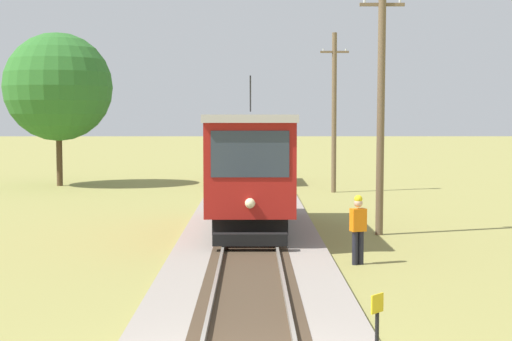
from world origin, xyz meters
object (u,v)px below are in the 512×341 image
object	(u,v)px
trackside_signal_marker	(377,328)
track_worker	(358,226)
freight_car	(251,155)
tree_right_near	(58,87)
utility_pole_mid	(334,111)
utility_pole_near_tram	(381,102)
red_tram	(250,166)

from	to	relation	value
trackside_signal_marker	track_worker	world-z (taller)	track_worker
freight_car	tree_right_near	size ratio (longest dim) A/B	0.63
trackside_signal_marker	track_worker	xyz separation A→B (m)	(0.86, 8.11, 0.32)
tree_right_near	utility_pole_mid	bearing A→B (deg)	-13.80
utility_pole_mid	freight_car	bearing A→B (deg)	128.52
utility_pole_near_tram	trackside_signal_marker	xyz separation A→B (m)	(-2.22, -12.88, -3.55)
utility_pole_near_tram	trackside_signal_marker	world-z (taller)	utility_pole_near_tram
trackside_signal_marker	track_worker	bearing A→B (deg)	83.95
utility_pole_near_tram	tree_right_near	distance (m)	22.41
red_tram	utility_pole_near_tram	distance (m)	4.59
red_tram	tree_right_near	distance (m)	19.94
freight_car	trackside_signal_marker	xyz separation A→B (m)	(1.89, -31.54, -0.89)
freight_car	utility_pole_near_tram	bearing A→B (deg)	-77.59
freight_car	track_worker	size ratio (longest dim) A/B	2.91
red_tram	utility_pole_mid	size ratio (longest dim) A/B	1.09
utility_pole_near_tram	trackside_signal_marker	bearing A→B (deg)	-99.77
utility_pole_near_tram	tree_right_near	bearing A→B (deg)	130.33
freight_car	utility_pole_mid	distance (m)	7.04
freight_car	trackside_signal_marker	bearing A→B (deg)	-86.57
red_tram	tree_right_near	bearing A→B (deg)	121.83
utility_pole_mid	trackside_signal_marker	bearing A→B (deg)	-94.80
freight_car	track_worker	xyz separation A→B (m)	(2.75, -23.43, -0.57)
trackside_signal_marker	tree_right_near	bearing A→B (deg)	112.28
red_tram	freight_car	bearing A→B (deg)	90.01
utility_pole_near_tram	utility_pole_mid	bearing A→B (deg)	90.00
red_tram	utility_pole_mid	xyz separation A→B (m)	(4.10, 13.17, 1.83)
utility_pole_near_tram	utility_pole_mid	size ratio (longest dim) A/B	1.05
red_tram	freight_car	xyz separation A→B (m)	(-0.00, 18.33, -0.64)
utility_pole_mid	trackside_signal_marker	xyz separation A→B (m)	(-2.22, -26.38, -3.36)
tree_right_near	utility_pole_near_tram	bearing A→B (deg)	-49.67
freight_car	track_worker	world-z (taller)	freight_car
trackside_signal_marker	track_worker	distance (m)	8.16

